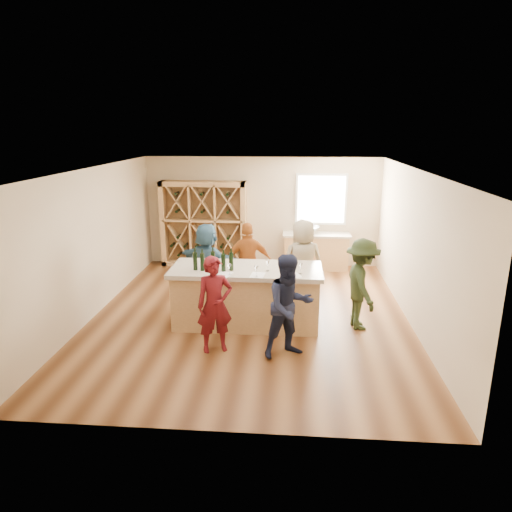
# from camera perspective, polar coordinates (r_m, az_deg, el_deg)

# --- Properties ---
(floor) EXTENTS (6.00, 7.00, 0.10)m
(floor) POSITION_cam_1_polar(r_m,az_deg,el_deg) (8.93, -0.75, -7.76)
(floor) COLOR brown
(floor) RESTS_ON ground
(ceiling) EXTENTS (6.00, 7.00, 0.10)m
(ceiling) POSITION_cam_1_polar(r_m,az_deg,el_deg) (8.21, -0.82, 11.12)
(ceiling) COLOR white
(ceiling) RESTS_ON ground
(wall_back) EXTENTS (6.00, 0.10, 2.80)m
(wall_back) POSITION_cam_1_polar(r_m,az_deg,el_deg) (11.91, 0.80, 5.58)
(wall_back) COLOR #CBB593
(wall_back) RESTS_ON ground
(wall_front) EXTENTS (6.00, 0.10, 2.80)m
(wall_front) POSITION_cam_1_polar(r_m,az_deg,el_deg) (5.12, -4.50, -8.79)
(wall_front) COLOR #CBB593
(wall_front) RESTS_ON ground
(wall_left) EXTENTS (0.10, 7.00, 2.80)m
(wall_left) POSITION_cam_1_polar(r_m,az_deg,el_deg) (9.24, -19.97, 1.58)
(wall_left) COLOR #CBB593
(wall_left) RESTS_ON ground
(wall_right) EXTENTS (0.10, 7.00, 2.80)m
(wall_right) POSITION_cam_1_polar(r_m,az_deg,el_deg) (8.72, 19.59, 0.80)
(wall_right) COLOR #CBB593
(wall_right) RESTS_ON ground
(window_frame) EXTENTS (1.30, 0.06, 1.30)m
(window_frame) POSITION_cam_1_polar(r_m,az_deg,el_deg) (11.77, 8.14, 7.03)
(window_frame) COLOR white
(window_frame) RESTS_ON wall_back
(window_pane) EXTENTS (1.18, 0.01, 1.18)m
(window_pane) POSITION_cam_1_polar(r_m,az_deg,el_deg) (11.74, 8.15, 7.00)
(window_pane) COLOR white
(window_pane) RESTS_ON wall_back
(wine_rack) EXTENTS (2.20, 0.45, 2.20)m
(wine_rack) POSITION_cam_1_polar(r_m,az_deg,el_deg) (11.89, -6.54, 3.99)
(wine_rack) COLOR tan
(wine_rack) RESTS_ON floor
(back_counter_base) EXTENTS (1.60, 0.58, 0.86)m
(back_counter_base) POSITION_cam_1_polar(r_m,az_deg,el_deg) (11.78, 7.48, 0.48)
(back_counter_base) COLOR tan
(back_counter_base) RESTS_ON floor
(back_counter_top) EXTENTS (1.70, 0.62, 0.06)m
(back_counter_top) POSITION_cam_1_polar(r_m,az_deg,el_deg) (11.67, 7.57, 2.66)
(back_counter_top) COLOR #B7AA95
(back_counter_top) RESTS_ON back_counter_base
(sink) EXTENTS (0.54, 0.54, 0.19)m
(sink) POSITION_cam_1_polar(r_m,az_deg,el_deg) (11.63, 6.60, 3.28)
(sink) COLOR silver
(sink) RESTS_ON back_counter_top
(faucet) EXTENTS (0.02, 0.02, 0.30)m
(faucet) POSITION_cam_1_polar(r_m,az_deg,el_deg) (11.79, 6.58, 3.74)
(faucet) COLOR silver
(faucet) RESTS_ON back_counter_top
(tasting_counter_base) EXTENTS (2.60, 1.00, 1.00)m
(tasting_counter_base) POSITION_cam_1_polar(r_m,az_deg,el_deg) (8.41, -1.19, -5.26)
(tasting_counter_base) COLOR tan
(tasting_counter_base) RESTS_ON floor
(tasting_counter_top) EXTENTS (2.72, 1.12, 0.08)m
(tasting_counter_top) POSITION_cam_1_polar(r_m,az_deg,el_deg) (8.23, -1.21, -1.75)
(tasting_counter_top) COLOR #B7AA95
(tasting_counter_top) RESTS_ON tasting_counter_base
(wine_bottle_a) EXTENTS (0.08, 0.08, 0.32)m
(wine_bottle_a) POSITION_cam_1_polar(r_m,az_deg,el_deg) (8.13, -7.60, -0.66)
(wine_bottle_a) COLOR black
(wine_bottle_a) RESTS_ON tasting_counter_top
(wine_bottle_b) EXTENTS (0.10, 0.10, 0.31)m
(wine_bottle_b) POSITION_cam_1_polar(r_m,az_deg,el_deg) (8.07, -6.72, -0.75)
(wine_bottle_b) COLOR black
(wine_bottle_b) RESTS_ON tasting_counter_top
(wine_bottle_c) EXTENTS (0.10, 0.10, 0.32)m
(wine_bottle_c) POSITION_cam_1_polar(r_m,az_deg,el_deg) (8.17, -5.39, -0.50)
(wine_bottle_c) COLOR black
(wine_bottle_c) RESTS_ON tasting_counter_top
(wine_bottle_d) EXTENTS (0.09, 0.09, 0.32)m
(wine_bottle_d) POSITION_cam_1_polar(r_m,az_deg,el_deg) (7.99, -4.09, -0.84)
(wine_bottle_d) COLOR black
(wine_bottle_d) RESTS_ON tasting_counter_top
(wine_bottle_e) EXTENTS (0.10, 0.10, 0.32)m
(wine_bottle_e) POSITION_cam_1_polar(r_m,az_deg,el_deg) (8.04, -3.11, -0.70)
(wine_bottle_e) COLOR black
(wine_bottle_e) RESTS_ON tasting_counter_top
(wine_glass_a) EXTENTS (0.09, 0.09, 0.20)m
(wine_glass_a) POSITION_cam_1_polar(r_m,az_deg,el_deg) (7.81, -3.35, -1.67)
(wine_glass_a) COLOR white
(wine_glass_a) RESTS_ON tasting_counter_top
(wine_glass_b) EXTENTS (0.08, 0.08, 0.19)m
(wine_glass_b) POSITION_cam_1_polar(r_m,az_deg,el_deg) (7.71, 0.03, -1.92)
(wine_glass_b) COLOR white
(wine_glass_b) RESTS_ON tasting_counter_top
(wine_glass_c) EXTENTS (0.07, 0.07, 0.19)m
(wine_glass_c) POSITION_cam_1_polar(r_m,az_deg,el_deg) (7.72, 3.93, -1.92)
(wine_glass_c) COLOR white
(wine_glass_c) RESTS_ON tasting_counter_top
(wine_glass_d) EXTENTS (0.10, 0.10, 0.20)m
(wine_glass_d) POSITION_cam_1_polar(r_m,az_deg,el_deg) (8.01, 1.46, -1.22)
(wine_glass_d) COLOR white
(wine_glass_d) RESTS_ON tasting_counter_top
(wine_glass_e) EXTENTS (0.07, 0.07, 0.19)m
(wine_glass_e) POSITION_cam_1_polar(r_m,az_deg,el_deg) (7.90, 5.60, -1.58)
(wine_glass_e) COLOR white
(wine_glass_e) RESTS_ON tasting_counter_top
(tasting_menu_a) EXTENTS (0.30, 0.36, 0.00)m
(tasting_menu_a) POSITION_cam_1_polar(r_m,az_deg,el_deg) (7.87, -3.99, -2.30)
(tasting_menu_a) COLOR white
(tasting_menu_a) RESTS_ON tasting_counter_top
(tasting_menu_b) EXTENTS (0.27, 0.34, 0.00)m
(tasting_menu_b) POSITION_cam_1_polar(r_m,az_deg,el_deg) (7.82, 0.20, -2.39)
(tasting_menu_b) COLOR white
(tasting_menu_b) RESTS_ON tasting_counter_top
(tasting_menu_c) EXTENTS (0.29, 0.33, 0.00)m
(tasting_menu_c) POSITION_cam_1_polar(r_m,az_deg,el_deg) (7.83, 4.77, -2.41)
(tasting_menu_c) COLOR white
(tasting_menu_c) RESTS_ON tasting_counter_top
(person_near_left) EXTENTS (0.69, 0.60, 1.59)m
(person_near_left) POSITION_cam_1_polar(r_m,az_deg,el_deg) (7.34, -5.18, -6.08)
(person_near_left) COLOR #590F14
(person_near_left) RESTS_ON floor
(person_near_right) EXTENTS (0.93, 0.77, 1.67)m
(person_near_right) POSITION_cam_1_polar(r_m,az_deg,el_deg) (7.16, 4.20, -6.30)
(person_near_right) COLOR #191E38
(person_near_right) RESTS_ON floor
(person_server) EXTENTS (0.64, 1.13, 1.66)m
(person_server) POSITION_cam_1_polar(r_m,az_deg,el_deg) (8.34, 13.06, -3.47)
(person_server) COLOR #263319
(person_server) RESTS_ON floor
(person_far_mid) EXTENTS (1.06, 0.69, 1.67)m
(person_far_mid) POSITION_cam_1_polar(r_m,az_deg,el_deg) (9.39, -0.98, -0.82)
(person_far_mid) COLOR #994C19
(person_far_mid) RESTS_ON floor
(person_far_right) EXTENTS (0.99, 0.80, 1.77)m
(person_far_right) POSITION_cam_1_polar(r_m,az_deg,el_deg) (9.27, 5.84, -0.81)
(person_far_right) COLOR gray
(person_far_right) RESTS_ON floor
(person_far_left) EXTENTS (1.61, 1.17, 1.64)m
(person_far_left) POSITION_cam_1_polar(r_m,az_deg,el_deg) (9.52, -6.11, -0.75)
(person_far_left) COLOR #335972
(person_far_left) RESTS_ON floor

